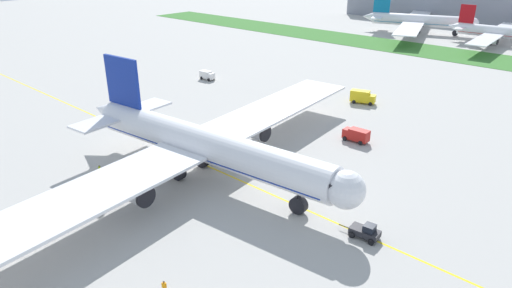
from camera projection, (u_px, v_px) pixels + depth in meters
The scene contains 14 objects.
ground_plane at pixel (192, 166), 80.70m from camera, with size 600.00×600.00×0.00m, color #ADAAA5.
apron_taxi_line at pixel (200, 162), 82.01m from camera, with size 280.00×0.36×0.01m, color yellow.
grass_median_strip at pixel (451, 54), 163.56m from camera, with size 320.00×24.00×0.10m, color #38722D.
airliner_foreground at pixel (202, 144), 74.28m from camera, with size 56.81×90.87×18.05m.
pushback_tug at pixel (366, 232), 60.47m from camera, with size 5.82×2.70×2.21m.
ground_crew_wingwalker_port at pixel (99, 168), 77.75m from camera, with size 0.45×0.45×1.55m.
ground_crew_marshaller_front at pixel (153, 150), 84.74m from camera, with size 0.48×0.49×1.66m.
ground_crew_wingwalker_starboard at pixel (164, 286), 50.71m from camera, with size 0.55×0.45×1.76m.
service_truck_baggage_loader at pixel (356, 135), 90.26m from camera, with size 5.34×2.56×2.67m.
service_truck_fuel_bowser at pixel (362, 97), 112.24m from camera, with size 6.47×3.98×3.21m.
service_truck_catering_van at pixel (207, 75), 132.22m from camera, with size 4.61×2.58×2.51m.
parked_airliner_far_left at pixel (418, 21), 201.10m from camera, with size 47.62×76.79×16.35m.
parked_airliner_far_centre at pixel (499, 32), 177.41m from camera, with size 39.99×62.61×14.48m.
terminal_building at pixel (476, 6), 222.97m from camera, with size 134.26×20.00×18.00m, color gray.
Camera 1 is at (57.09, -45.88, 36.01)m, focal length 31.79 mm.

